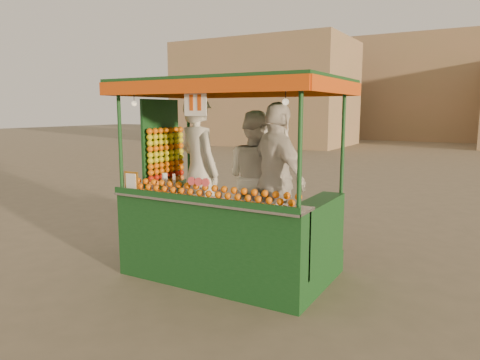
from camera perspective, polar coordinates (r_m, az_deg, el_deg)
The scene contains 7 objects.
ground at distance 5.87m, azimuth -5.19°, elevation -11.29°, with size 90.00×90.00×0.00m, color brown.
building_left at distance 27.38m, azimuth 3.24°, elevation 10.95°, with size 10.00×6.00×6.00m, color #957255.
building_center at distance 34.93m, azimuth 21.44°, elevation 10.74°, with size 14.00×7.00×7.00m, color #957255.
juice_cart at distance 5.46m, azimuth -2.23°, elevation -4.36°, with size 2.62×1.70×2.38m.
vendor_left at distance 5.77m, azimuth -5.24°, elevation 1.07°, with size 0.83×0.70×1.93m.
vendor_middle at distance 5.79m, azimuth 2.04°, elevation 0.23°, with size 1.00×0.87×1.75m.
vendor_right at distance 5.31m, azimuth 4.75°, elevation -0.03°, with size 1.15×0.97×1.85m.
Camera 1 is at (3.16, -4.52, 2.03)m, focal length 33.30 mm.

